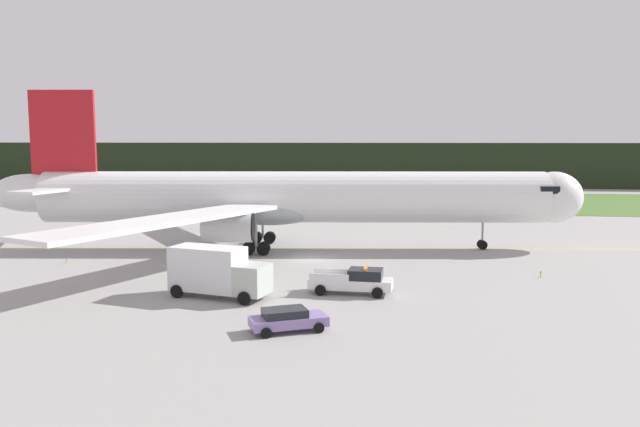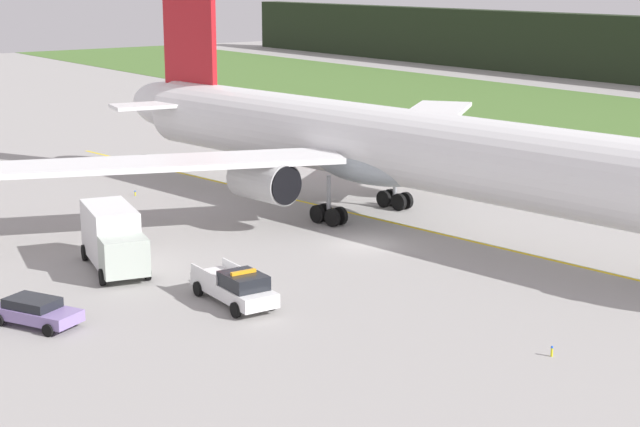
{
  "view_description": "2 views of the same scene",
  "coord_description": "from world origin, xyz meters",
  "px_view_note": "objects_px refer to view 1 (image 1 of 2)",
  "views": [
    {
      "loc": [
        8.53,
        -55.13,
        10.74
      ],
      "look_at": [
        0.31,
        3.68,
        3.7
      ],
      "focal_mm": 35.3,
      "sensor_mm": 36.0,
      "label": 1
    },
    {
      "loc": [
        45.33,
        -37.0,
        16.0
      ],
      "look_at": [
        -0.75,
        -2.83,
        2.18
      ],
      "focal_mm": 56.09,
      "sensor_mm": 36.0,
      "label": 2
    }
  ],
  "objects_px": {
    "airliner": "(286,198)",
    "ops_pickup_truck": "(354,281)",
    "catering_truck": "(217,271)",
    "staff_car": "(287,319)"
  },
  "relations": [
    {
      "from": "ops_pickup_truck",
      "to": "catering_truck",
      "type": "relative_size",
      "value": 0.81
    },
    {
      "from": "airliner",
      "to": "ops_pickup_truck",
      "type": "height_order",
      "value": "airliner"
    },
    {
      "from": "ops_pickup_truck",
      "to": "catering_truck",
      "type": "height_order",
      "value": "catering_truck"
    },
    {
      "from": "staff_car",
      "to": "airliner",
      "type": "bearing_deg",
      "value": 101.22
    },
    {
      "from": "airliner",
      "to": "ops_pickup_truck",
      "type": "bearing_deg",
      "value": -64.46
    },
    {
      "from": "airliner",
      "to": "staff_car",
      "type": "xyz_separation_m",
      "value": [
        5.2,
        -26.23,
        -4.33
      ]
    },
    {
      "from": "airliner",
      "to": "staff_car",
      "type": "bearing_deg",
      "value": -78.78
    },
    {
      "from": "catering_truck",
      "to": "staff_car",
      "type": "height_order",
      "value": "catering_truck"
    },
    {
      "from": "airliner",
      "to": "ops_pickup_truck",
      "type": "distance_m",
      "value": 19.4
    },
    {
      "from": "ops_pickup_truck",
      "to": "catering_truck",
      "type": "distance_m",
      "value": 9.5
    }
  ]
}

